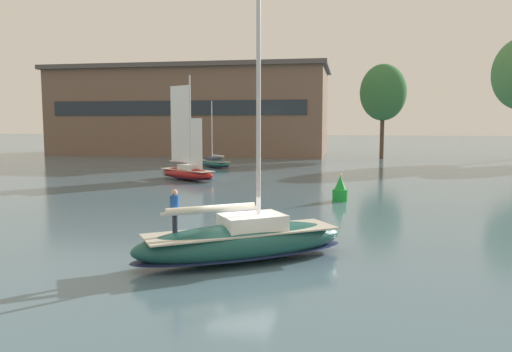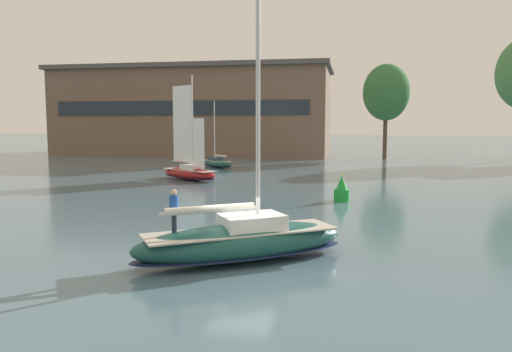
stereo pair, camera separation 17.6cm
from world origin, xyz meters
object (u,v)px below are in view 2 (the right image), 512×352
object	(u,v)px
channel_buoy	(342,190)
tree_shore_center	(386,93)
sailboat_main	(242,240)
sailboat_moored_mid_channel	(217,163)
sailboat_moored_near_marina	(189,171)

from	to	relation	value
channel_buoy	tree_shore_center	bearing A→B (deg)	82.63
tree_shore_center	sailboat_main	distance (m)	60.03
sailboat_main	sailboat_moored_mid_channel	distance (m)	41.34
sailboat_moored_mid_channel	tree_shore_center	bearing A→B (deg)	42.26
sailboat_main	sailboat_moored_mid_channel	bearing A→B (deg)	106.72
tree_shore_center	sailboat_moored_near_marina	size ratio (longest dim) A/B	1.44
tree_shore_center	sailboat_moored_near_marina	bearing A→B (deg)	-121.71
sailboat_main	channel_buoy	bearing A→B (deg)	77.41
sailboat_main	tree_shore_center	bearing A→B (deg)	81.20
tree_shore_center	sailboat_moored_near_marina	world-z (taller)	tree_shore_center
tree_shore_center	sailboat_main	bearing A→B (deg)	-98.80
sailboat_moored_mid_channel	sailboat_moored_near_marina	bearing A→B (deg)	-85.85
sailboat_moored_mid_channel	channel_buoy	distance (m)	28.27
channel_buoy	sailboat_main	bearing A→B (deg)	-102.59
tree_shore_center	sailboat_moored_mid_channel	bearing A→B (deg)	-137.74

